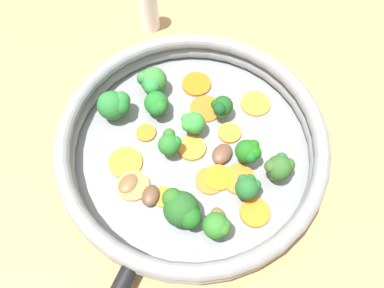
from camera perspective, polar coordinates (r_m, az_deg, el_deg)
ground_plane at (r=0.55m, az=0.00°, el=-1.38°), size 4.00×4.00×0.00m
skillet at (r=0.55m, az=0.00°, el=-1.07°), size 0.35×0.35×0.01m
skillet_rim_wall at (r=0.52m, az=0.00°, el=0.36°), size 0.37×0.37×0.04m
skillet_rivet_left at (r=0.50m, az=-11.98°, el=-14.76°), size 0.01×0.01×0.01m
skillet_rivet_right at (r=0.48m, az=-4.51°, el=-18.32°), size 0.01×0.01×0.01m
carrot_slice_0 at (r=0.52m, az=-8.94°, el=-6.27°), size 0.05×0.05×0.01m
carrot_slice_1 at (r=0.51m, az=-4.38°, el=-7.98°), size 0.04×0.04×0.00m
carrot_slice_2 at (r=0.52m, az=7.16°, el=-5.33°), size 0.05×0.05×0.00m
carrot_slice_3 at (r=0.60m, az=0.68°, el=9.10°), size 0.06×0.06×0.00m
carrot_slice_4 at (r=0.51m, az=9.56°, el=-10.26°), size 0.06×0.06×0.01m
carrot_slice_5 at (r=0.54m, az=-0.06°, el=-0.71°), size 0.05×0.05×0.01m
carrot_slice_6 at (r=0.57m, az=2.08°, el=5.40°), size 0.07×0.07×0.00m
carrot_slice_7 at (r=0.52m, az=2.73°, el=-5.59°), size 0.06×0.06×0.00m
carrot_slice_8 at (r=0.55m, az=5.74°, el=1.69°), size 0.03×0.03×0.01m
carrot_slice_9 at (r=0.55m, az=-7.01°, el=1.68°), size 0.04×0.04×0.00m
carrot_slice_10 at (r=0.52m, az=4.04°, el=-5.14°), size 0.05×0.05×0.00m
carrot_slice_11 at (r=0.53m, az=-10.02°, el=-3.20°), size 0.05×0.05×0.00m
carrot_slice_12 at (r=0.59m, az=9.66°, el=6.09°), size 0.06×0.06×0.00m
broccoli_floret_0 at (r=0.55m, az=-5.35°, el=5.96°), size 0.04×0.04×0.04m
broccoli_floret_1 at (r=0.51m, az=-3.45°, el=0.28°), size 0.03×0.03×0.04m
broccoli_floret_2 at (r=0.49m, az=8.46°, el=-6.46°), size 0.03×0.03×0.04m
broccoli_floret_3 at (r=0.51m, az=13.15°, el=-3.46°), size 0.04×0.04×0.05m
broccoli_floret_4 at (r=0.55m, az=4.53°, el=5.66°), size 0.03×0.03×0.04m
broccoli_floret_5 at (r=0.47m, az=3.66°, el=-12.49°), size 0.04×0.03×0.05m
broccoli_floret_6 at (r=0.57m, az=-6.16°, el=9.51°), size 0.04×0.05×0.05m
broccoli_floret_7 at (r=0.51m, az=8.59°, el=-1.17°), size 0.03×0.03×0.05m
broccoli_floret_8 at (r=0.56m, az=-11.62°, el=5.93°), size 0.05×0.04×0.05m
broccoli_floret_9 at (r=0.53m, az=-0.00°, el=3.18°), size 0.04×0.03×0.04m
broccoli_floret_10 at (r=0.48m, az=-1.59°, el=-9.89°), size 0.05×0.06×0.05m
mushroom_piece_0 at (r=0.51m, az=-6.34°, el=-7.81°), size 0.03×0.04×0.01m
mushroom_piece_1 at (r=0.53m, az=4.61°, el=-1.49°), size 0.04×0.04×0.01m
mushroom_piece_2 at (r=0.50m, az=4.01°, el=-10.96°), size 0.02×0.03×0.01m
mushroom_piece_3 at (r=0.52m, az=-9.71°, el=-5.99°), size 0.04×0.04×0.01m
salt_shaker at (r=0.67m, az=-6.68°, el=20.39°), size 0.03×0.03×0.10m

